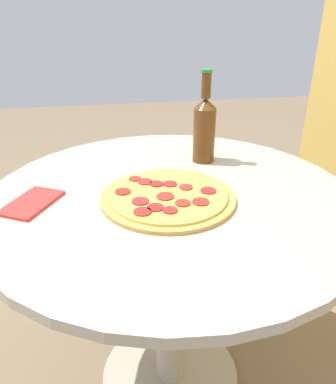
{
  "coord_description": "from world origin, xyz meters",
  "views": [
    {
      "loc": [
        0.85,
        -0.16,
        1.14
      ],
      "look_at": [
        0.04,
        -0.01,
        0.73
      ],
      "focal_mm": 35.0,
      "sensor_mm": 36.0,
      "label": 1
    }
  ],
  "objects": [
    {
      "name": "napkin",
      "position": [
        0.01,
        -0.35,
        0.71
      ],
      "size": [
        0.18,
        0.15,
        0.01
      ],
      "color": "red",
      "rests_on": "table"
    },
    {
      "name": "pizza",
      "position": [
        0.04,
        -0.01,
        0.72
      ],
      "size": [
        0.34,
        0.34,
        0.02
      ],
      "color": "#C68E47",
      "rests_on": "table"
    },
    {
      "name": "ground_plane",
      "position": [
        0.0,
        0.0,
        0.0
      ],
      "size": [
        8.0,
        8.0,
        0.0
      ],
      "primitive_type": "plane",
      "color": "#7A664C"
    },
    {
      "name": "table",
      "position": [
        0.0,
        0.0,
        0.55
      ],
      "size": [
        0.96,
        0.96,
        0.71
      ],
      "color": "#B2A893",
      "rests_on": "ground_plane"
    },
    {
      "name": "beer_bottle",
      "position": [
        -0.2,
        0.14,
        0.81
      ],
      "size": [
        0.07,
        0.07,
        0.27
      ],
      "color": "#563314",
      "rests_on": "table"
    }
  ]
}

